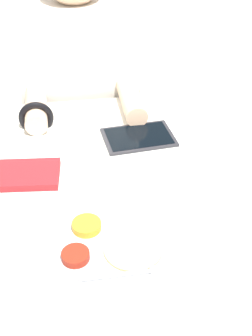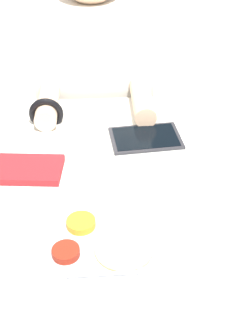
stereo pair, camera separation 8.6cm
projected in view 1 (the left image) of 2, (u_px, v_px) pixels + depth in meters
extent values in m
cube|color=silver|center=(79.00, 291.00, 1.43)|extent=(1.04, 1.05, 0.74)
cylinder|color=#B7BABF|center=(109.00, 249.00, 1.05)|extent=(0.31, 0.31, 0.01)
cylinder|color=gold|center=(87.00, 226.00, 1.10)|extent=(0.07, 0.07, 0.02)
cylinder|color=maroon|center=(78.00, 255.00, 1.02)|extent=(0.06, 0.06, 0.02)
cylinder|color=#DBBC7F|center=(133.00, 249.00, 1.04)|extent=(0.13, 0.13, 0.01)
cylinder|color=#B7BABF|center=(117.00, 275.00, 0.98)|extent=(0.16, 0.01, 0.01)
sphere|color=#B7BABF|center=(154.00, 270.00, 0.99)|extent=(0.02, 0.02, 0.02)
cube|color=silver|center=(24.00, 176.00, 1.27)|extent=(0.20, 0.14, 0.01)
cube|color=red|center=(24.00, 175.00, 1.27)|extent=(0.21, 0.14, 0.02)
cube|color=#28282D|center=(139.00, 137.00, 1.43)|extent=(0.22, 0.17, 0.01)
cube|color=black|center=(139.00, 136.00, 1.43)|extent=(0.20, 0.15, 0.00)
cube|color=black|center=(87.00, 192.00, 2.04)|extent=(0.38, 0.22, 0.44)
cube|color=beige|center=(80.00, 84.00, 1.73)|extent=(0.42, 0.20, 0.60)
cylinder|color=beige|center=(36.00, 106.00, 1.53)|extent=(0.07, 0.26, 0.07)
cylinder|color=beige|center=(131.00, 99.00, 1.57)|extent=(0.07, 0.26, 0.07)
torus|color=black|center=(36.00, 118.00, 1.47)|extent=(0.11, 0.02, 0.11)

